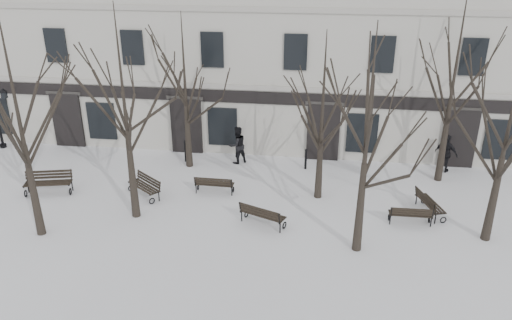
% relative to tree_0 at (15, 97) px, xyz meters
% --- Properties ---
extents(ground, '(100.00, 100.00, 0.00)m').
position_rel_tree_0_xyz_m(ground, '(6.89, 0.67, -5.35)').
color(ground, white).
rests_on(ground, ground).
extents(building, '(40.40, 10.20, 11.40)m').
position_rel_tree_0_xyz_m(building, '(6.89, 13.63, 0.17)').
color(building, '#B7B3A9').
rests_on(building, ground).
extents(tree_0, '(5.99, 5.99, 8.55)m').
position_rel_tree_0_xyz_m(tree_0, '(0.00, 0.00, 0.00)').
color(tree_0, black).
rests_on(tree_0, ground).
extents(tree_1, '(5.83, 5.83, 8.32)m').
position_rel_tree_0_xyz_m(tree_1, '(3.08, 1.78, -0.14)').
color(tree_1, black).
rests_on(tree_1, ground).
extents(tree_2, '(5.61, 5.61, 8.02)m').
position_rel_tree_0_xyz_m(tree_2, '(11.77, 0.57, -0.33)').
color(tree_2, black).
rests_on(tree_2, ground).
extents(tree_3, '(5.51, 5.51, 7.87)m').
position_rel_tree_0_xyz_m(tree_3, '(16.54, 1.91, -0.43)').
color(tree_3, black).
rests_on(tree_3, ground).
extents(tree_4, '(5.18, 5.18, 7.40)m').
position_rel_tree_0_xyz_m(tree_4, '(3.94, 6.87, -0.73)').
color(tree_4, black).
rests_on(tree_4, ground).
extents(tree_5, '(4.99, 4.99, 7.13)m').
position_rel_tree_0_xyz_m(tree_5, '(10.29, 4.44, -0.89)').
color(tree_5, black).
rests_on(tree_5, ground).
extents(tree_6, '(6.10, 6.10, 8.72)m').
position_rel_tree_0_xyz_m(tree_6, '(15.78, 6.90, 0.10)').
color(tree_6, black).
rests_on(tree_6, ground).
extents(bench_0, '(2.08, 1.17, 1.00)m').
position_rel_tree_0_xyz_m(bench_0, '(-1.39, 3.19, -4.81)').
color(bench_0, black).
rests_on(bench_0, ground).
extents(bench_1, '(1.90, 1.29, 0.91)m').
position_rel_tree_0_xyz_m(bench_1, '(8.20, 1.72, -4.85)').
color(bench_1, black).
rests_on(bench_1, ground).
extents(bench_2, '(1.65, 0.62, 0.82)m').
position_rel_tree_0_xyz_m(bench_2, '(13.91, 2.61, -4.90)').
color(bench_2, black).
rests_on(bench_2, ground).
extents(bench_3, '(1.76, 1.57, 0.89)m').
position_rel_tree_0_xyz_m(bench_3, '(2.87, 3.53, -4.86)').
color(bench_3, black).
rests_on(bench_3, ground).
extents(bench_4, '(1.69, 0.63, 0.85)m').
position_rel_tree_0_xyz_m(bench_4, '(5.79, 4.14, -4.89)').
color(bench_4, black).
rests_on(bench_4, ground).
extents(bench_5, '(1.10, 1.81, 0.87)m').
position_rel_tree_0_xyz_m(bench_5, '(14.76, 3.60, -4.88)').
color(bench_5, black).
rests_on(bench_5, ground).
extents(lamp_post, '(1.03, 0.38, 3.29)m').
position_rel_tree_0_xyz_m(lamp_post, '(-6.40, 7.86, -3.45)').
color(lamp_post, black).
rests_on(lamp_post, ground).
extents(bollard_a, '(0.15, 0.15, 1.14)m').
position_rel_tree_0_xyz_m(bollard_a, '(3.62, 7.37, -4.74)').
color(bollard_a, black).
rests_on(bollard_a, ground).
extents(bollard_b, '(0.13, 0.13, 1.04)m').
position_rel_tree_0_xyz_m(bollard_b, '(9.62, 7.30, -4.79)').
color(bollard_b, black).
rests_on(bollard_b, ground).
extents(pedestrian_b, '(1.17, 1.14, 1.89)m').
position_rel_tree_0_xyz_m(pedestrian_b, '(6.22, 7.58, -5.35)').
color(pedestrian_b, black).
rests_on(pedestrian_b, ground).
extents(pedestrian_c, '(1.16, 1.00, 1.86)m').
position_rel_tree_0_xyz_m(pedestrian_c, '(16.23, 7.90, -5.35)').
color(pedestrian_c, black).
rests_on(pedestrian_c, ground).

